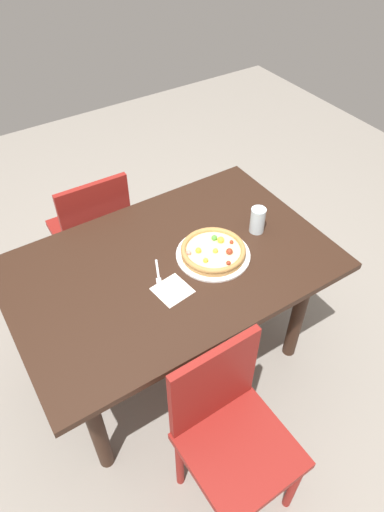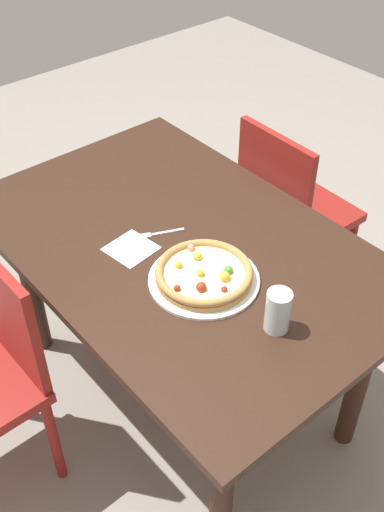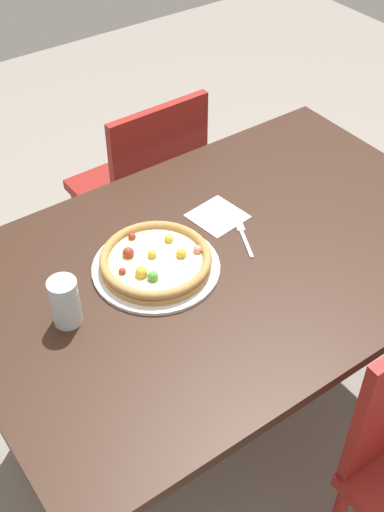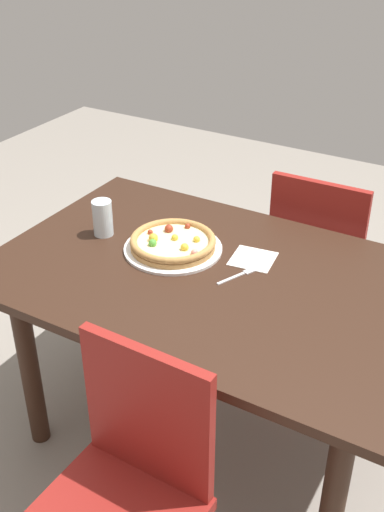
{
  "view_description": "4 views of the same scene",
  "coord_description": "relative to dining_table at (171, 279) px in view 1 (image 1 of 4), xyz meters",
  "views": [
    {
      "loc": [
        0.68,
        1.24,
        2.19
      ],
      "look_at": [
        -0.09,
        0.03,
        0.78
      ],
      "focal_mm": 31.56,
      "sensor_mm": 36.0,
      "label": 1
    },
    {
      "loc": [
        -1.21,
        0.97,
        2.03
      ],
      "look_at": [
        -0.09,
        0.03,
        0.78
      ],
      "focal_mm": 43.21,
      "sensor_mm": 36.0,
      "label": 2
    },
    {
      "loc": [
        -0.83,
        -1.0,
        1.94
      ],
      "look_at": [
        -0.09,
        0.03,
        0.78
      ],
      "focal_mm": 45.56,
      "sensor_mm": 36.0,
      "label": 3
    },
    {
      "loc": [
        0.8,
        -1.51,
        1.85
      ],
      "look_at": [
        -0.09,
        0.03,
        0.78
      ],
      "focal_mm": 44.08,
      "sensor_mm": 36.0,
      "label": 4
    }
  ],
  "objects": [
    {
      "name": "fork",
      "position": [
        0.09,
        0.04,
        0.11
      ],
      "size": [
        0.08,
        0.16,
        0.0
      ],
      "rotation": [
        0.0,
        0.0,
        1.16
      ],
      "color": "silver",
      "rests_on": "dining_table"
    },
    {
      "name": "napkin",
      "position": [
        0.08,
        0.14,
        0.11
      ],
      "size": [
        0.16,
        0.16,
        0.0
      ],
      "primitive_type": "cube",
      "rotation": [
        0.0,
        0.0,
        0.13
      ],
      "color": "white",
      "rests_on": "dining_table"
    },
    {
      "name": "chair_far",
      "position": [
        0.15,
        0.68,
        -0.15
      ],
      "size": [
        0.41,
        0.41,
        0.89
      ],
      "rotation": [
        0.0,
        0.0,
        0.02
      ],
      "color": "maroon",
      "rests_on": "ground"
    },
    {
      "name": "dining_table",
      "position": [
        0.0,
        0.0,
        0.0
      ],
      "size": [
        1.44,
        0.93,
        0.76
      ],
      "color": "#331E14",
      "rests_on": "ground"
    },
    {
      "name": "pizza",
      "position": [
        -0.19,
        0.06,
        0.14
      ],
      "size": [
        0.29,
        0.29,
        0.05
      ],
      "color": "#B78447",
      "rests_on": "plate"
    },
    {
      "name": "plate",
      "position": [
        -0.19,
        0.06,
        0.11
      ],
      "size": [
        0.34,
        0.34,
        0.01
      ],
      "primitive_type": "cylinder",
      "color": "white",
      "rests_on": "dining_table"
    },
    {
      "name": "chair_near",
      "position": [
        0.12,
        -0.68,
        -0.15
      ],
      "size": [
        0.41,
        0.41,
        0.89
      ],
      "rotation": [
        0.0,
        0.0,
        3.12
      ],
      "color": "maroon",
      "rests_on": "ground"
    },
    {
      "name": "ground_plane",
      "position": [
        0.0,
        0.0,
        -0.65
      ],
      "size": [
        6.0,
        6.0,
        0.0
      ],
      "primitive_type": "plane",
      "color": "gray"
    },
    {
      "name": "drinking_glass",
      "position": [
        -0.46,
        0.03,
        0.17
      ],
      "size": [
        0.07,
        0.07,
        0.13
      ],
      "primitive_type": "cylinder",
      "color": "silver",
      "rests_on": "dining_table"
    }
  ]
}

